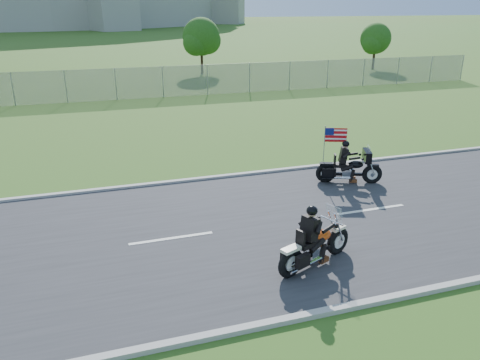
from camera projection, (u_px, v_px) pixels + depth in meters
name	position (u px, v px, depth m)	size (l,w,h in m)	color
ground	(244.00, 229.00, 12.80)	(420.00, 420.00, 0.00)	#3E571B
road	(244.00, 229.00, 12.80)	(120.00, 8.00, 0.04)	#28282B
curb_north	(208.00, 178.00, 16.39)	(120.00, 0.18, 0.12)	#9E9B93
curb_south	(308.00, 316.00, 9.18)	(120.00, 0.18, 0.12)	#9E9B93
fence	(66.00, 87.00, 28.84)	(60.00, 0.03, 2.00)	gray
tree_fence_near	(202.00, 39.00, 40.24)	(3.52, 3.28, 4.75)	#382316
tree_fence_far	(376.00, 40.00, 43.14)	(3.08, 2.87, 4.20)	#382316
motorcycle_lead	(314.00, 247.00, 10.85)	(2.24, 1.15, 1.59)	black
motorcycle_follow	(349.00, 169.00, 15.91)	(2.15, 1.15, 1.88)	black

